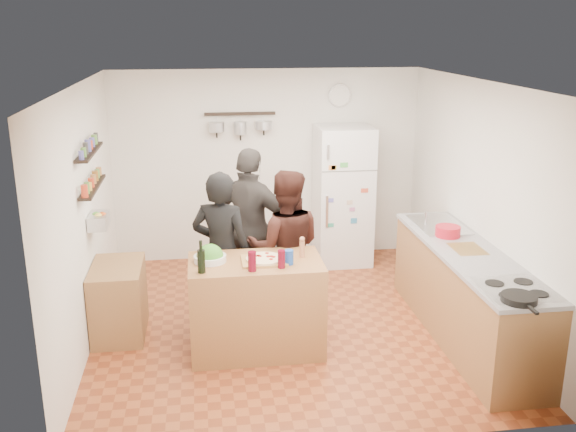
{
  "coord_description": "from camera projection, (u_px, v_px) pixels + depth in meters",
  "views": [
    {
      "loc": [
        -0.86,
        -6.13,
        3.04
      ],
      "look_at": [
        0.0,
        0.1,
        1.15
      ],
      "focal_mm": 40.0,
      "sensor_mm": 36.0,
      "label": 1
    }
  ],
  "objects": [
    {
      "name": "wine_bottle",
      "position": [
        201.0,
        261.0,
        5.69
      ],
      "size": [
        0.07,
        0.07,
        0.21
      ],
      "primitive_type": "cylinder",
      "color": "black",
      "rests_on": "prep_island"
    },
    {
      "name": "produce_basket",
      "position": [
        99.0,
        221.0,
        6.41
      ],
      "size": [
        0.18,
        0.35,
        0.14
      ],
      "primitive_type": "cube",
      "color": "silver",
      "rests_on": "left_wall"
    },
    {
      "name": "red_bowl",
      "position": [
        448.0,
        231.0,
        6.65
      ],
      "size": [
        0.26,
        0.26,
        0.11
      ],
      "primitive_type": "cylinder",
      "color": "red",
      "rests_on": "counter_run"
    },
    {
      "name": "person_back",
      "position": [
        251.0,
        228.0,
        7.02
      ],
      "size": [
        1.12,
        0.91,
        1.78
      ],
      "primitive_type": "imported",
      "rotation": [
        0.0,
        0.0,
        2.6
      ],
      "color": "#2D2A28",
      "rests_on": "floor"
    },
    {
      "name": "sink",
      "position": [
        438.0,
        225.0,
        7.05
      ],
      "size": [
        0.5,
        0.8,
        0.03
      ],
      "primitive_type": "cube",
      "color": "silver",
      "rests_on": "counter_run"
    },
    {
      "name": "skillet",
      "position": [
        519.0,
        298.0,
        5.09
      ],
      "size": [
        0.29,
        0.29,
        0.05
      ],
      "primitive_type": "cylinder",
      "color": "black",
      "rests_on": "stove_top"
    },
    {
      "name": "pizza",
      "position": [
        264.0,
        259.0,
        5.98
      ],
      "size": [
        0.34,
        0.34,
        0.02
      ],
      "primitive_type": "cylinder",
      "color": "beige",
      "rests_on": "pizza_board"
    },
    {
      "name": "spice_shelf_upper",
      "position": [
        90.0,
        152.0,
        6.21
      ],
      "size": [
        0.12,
        1.0,
        0.02
      ],
      "primitive_type": "cube",
      "color": "black",
      "rests_on": "left_wall"
    },
    {
      "name": "room_shell",
      "position": [
        284.0,
        199.0,
        6.81
      ],
      "size": [
        4.2,
        4.2,
        4.2
      ],
      "color": "brown",
      "rests_on": "ground"
    },
    {
      "name": "wall_clock",
      "position": [
        340.0,
        96.0,
        8.28
      ],
      "size": [
        0.3,
        0.03,
        0.3
      ],
      "primitive_type": "cylinder",
      "rotation": [
        1.57,
        0.0,
        0.0
      ],
      "color": "silver",
      "rests_on": "back_wall"
    },
    {
      "name": "wine_glass_near",
      "position": [
        252.0,
        261.0,
        5.73
      ],
      "size": [
        0.08,
        0.08,
        0.18
      ],
      "primitive_type": "cylinder",
      "color": "#4F0615",
      "rests_on": "prep_island"
    },
    {
      "name": "pot_rack",
      "position": [
        240.0,
        114.0,
        8.09
      ],
      "size": [
        0.9,
        0.04,
        0.04
      ],
      "primitive_type": "cube",
      "color": "black",
      "rests_on": "back_wall"
    },
    {
      "name": "pepper_mill",
      "position": [
        302.0,
        249.0,
        6.08
      ],
      "size": [
        0.05,
        0.05,
        0.16
      ],
      "primitive_type": "cylinder",
      "color": "#9E6342",
      "rests_on": "prep_island"
    },
    {
      "name": "prep_island",
      "position": [
        256.0,
        306.0,
        6.12
      ],
      "size": [
        1.25,
        0.72,
        0.91
      ],
      "primitive_type": "cube",
      "color": "olive",
      "rests_on": "floor"
    },
    {
      "name": "counter_run",
      "position": [
        466.0,
        295.0,
        6.38
      ],
      "size": [
        0.63,
        2.63,
        0.9
      ],
      "primitive_type": "cube",
      "color": "#9E7042",
      "rests_on": "floor"
    },
    {
      "name": "pizza_board",
      "position": [
        264.0,
        260.0,
        5.98
      ],
      "size": [
        0.42,
        0.34,
        0.02
      ],
      "primitive_type": "cube",
      "color": "olive",
      "rests_on": "prep_island"
    },
    {
      "name": "wine_glass_far",
      "position": [
        281.0,
        259.0,
        5.81
      ],
      "size": [
        0.07,
        0.07,
        0.17
      ],
      "primitive_type": "cylinder",
      "color": "#500616",
      "rests_on": "prep_island"
    },
    {
      "name": "person_center",
      "position": [
        285.0,
        248.0,
        6.6
      ],
      "size": [
        0.87,
        0.71,
        1.65
      ],
      "primitive_type": "imported",
      "rotation": [
        0.0,
        0.0,
        3.03
      ],
      "color": "black",
      "rests_on": "floor"
    },
    {
      "name": "salt_canister",
      "position": [
        289.0,
        257.0,
        5.9
      ],
      "size": [
        0.08,
        0.08,
        0.14
      ],
      "primitive_type": "cylinder",
      "color": "navy",
      "rests_on": "prep_island"
    },
    {
      "name": "side_table",
      "position": [
        119.0,
        300.0,
        6.47
      ],
      "size": [
        0.5,
        0.8,
        0.73
      ],
      "primitive_type": "cube",
      "color": "olive",
      "rests_on": "floor"
    },
    {
      "name": "person_left",
      "position": [
        221.0,
        252.0,
        6.45
      ],
      "size": [
        0.71,
        0.59,
        1.67
      ],
      "primitive_type": "imported",
      "rotation": [
        0.0,
        0.0,
        2.78
      ],
      "color": "black",
      "rests_on": "floor"
    },
    {
      "name": "spice_shelf_lower",
      "position": [
        93.0,
        187.0,
        6.31
      ],
      "size": [
        0.12,
        1.0,
        0.02
      ],
      "primitive_type": "cube",
      "color": "black",
      "rests_on": "left_wall"
    },
    {
      "name": "stove_top",
      "position": [
        516.0,
        290.0,
        5.34
      ],
      "size": [
        0.6,
        0.62,
        0.02
      ],
      "primitive_type": "cube",
      "color": "white",
      "rests_on": "counter_run"
    },
    {
      "name": "cutting_board",
      "position": [
        467.0,
        250.0,
        6.3
      ],
      "size": [
        0.3,
        0.4,
        0.02
      ],
      "primitive_type": "cube",
      "color": "olive",
      "rests_on": "counter_run"
    },
    {
      "name": "salad_bowl",
      "position": [
        210.0,
        258.0,
        5.98
      ],
      "size": [
        0.3,
        0.3,
        0.06
      ],
      "primitive_type": "cylinder",
      "color": "silver",
      "rests_on": "prep_island"
    },
    {
      "name": "fridge",
      "position": [
        343.0,
        195.0,
        8.33
      ],
      "size": [
        0.7,
        0.68,
        1.8
      ],
      "primitive_type": "cube",
      "color": "white",
      "rests_on": "floor"
    }
  ]
}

